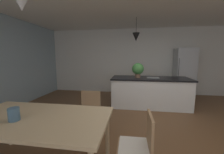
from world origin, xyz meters
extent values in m
cube|color=brown|center=(0.00, 0.00, -0.02)|extent=(10.00, 8.40, 0.04)
cube|color=white|center=(0.00, 3.26, 1.35)|extent=(10.00, 0.12, 2.70)
cube|color=#D1B284|center=(-1.73, -1.22, 0.73)|extent=(1.89, 1.01, 0.04)
cylinder|color=#D1B284|center=(-2.60, -0.80, 0.37)|extent=(0.06, 0.06, 0.73)
cylinder|color=#D1B284|center=(-0.87, -0.80, 0.37)|extent=(0.06, 0.06, 0.73)
cube|color=#A87F56|center=(-0.47, -1.22, 0.43)|extent=(0.41, 0.41, 0.04)
cube|color=white|center=(-0.47, -1.22, 0.47)|extent=(0.37, 0.37, 0.03)
cube|color=#A87F56|center=(-0.29, -1.22, 0.66)|extent=(0.04, 0.38, 0.42)
cube|color=#A87F56|center=(-1.31, -0.40, 0.43)|extent=(0.40, 0.40, 0.04)
cube|color=white|center=(-1.31, -0.40, 0.47)|extent=(0.36, 0.36, 0.03)
cube|color=#A87F56|center=(-1.31, -0.22, 0.66)|extent=(0.38, 0.03, 0.42)
cylinder|color=#A87F56|center=(-1.14, -0.57, 0.21)|extent=(0.04, 0.04, 0.41)
cylinder|color=#A87F56|center=(-1.48, -0.57, 0.21)|extent=(0.04, 0.04, 0.41)
cylinder|color=#A87F56|center=(-1.14, -0.23, 0.21)|extent=(0.04, 0.04, 0.41)
cylinder|color=#A87F56|center=(-1.48, -0.23, 0.21)|extent=(0.04, 0.04, 0.41)
cube|color=white|center=(0.03, 1.58, 0.44)|extent=(2.29, 0.88, 0.88)
cube|color=black|center=(0.03, 1.58, 0.88)|extent=(2.35, 0.94, 0.04)
cube|color=gray|center=(0.11, 1.58, 0.91)|extent=(0.36, 0.30, 0.01)
cube|color=#B2B5B7|center=(1.44, 2.86, 0.93)|extent=(0.69, 0.64, 1.87)
cylinder|color=#4C4C4C|center=(1.14, 2.52, 0.93)|extent=(0.02, 0.02, 1.12)
cone|color=#B7B7B7|center=(-1.76, -1.27, 2.14)|extent=(0.20, 0.20, 0.20)
cylinder|color=black|center=(-0.43, 1.58, 2.47)|extent=(0.01, 0.01, 0.45)
cone|color=black|center=(-0.43, 1.58, 2.13)|extent=(0.22, 0.22, 0.24)
cylinder|color=#8C664C|center=(-0.35, 1.58, 0.96)|extent=(0.17, 0.17, 0.12)
sphere|color=#478C42|center=(-0.35, 1.58, 1.17)|extent=(0.36, 0.36, 0.36)
cylinder|color=slate|center=(-1.92, -1.36, 0.83)|extent=(0.13, 0.13, 0.16)
camera|label=1|loc=(-0.50, -2.77, 1.52)|focal=22.26mm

